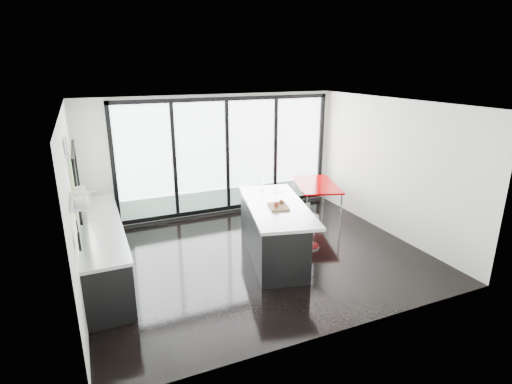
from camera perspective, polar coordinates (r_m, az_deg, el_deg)
name	(u,v)px	position (r m, az deg, el deg)	size (l,w,h in m)	color
floor	(257,255)	(7.61, 0.21, -9.01)	(6.00, 5.00, 0.00)	black
ceiling	(258,104)	(6.82, 0.24, 12.49)	(6.00, 5.00, 0.00)	white
wall_back	(226,161)	(9.44, -4.31, 4.50)	(6.00, 0.09, 2.80)	silver
wall_front	(339,237)	(5.04, 11.80, -6.34)	(6.00, 0.00, 2.80)	silver
wall_left	(74,191)	(6.76, -24.54, 0.09)	(0.26, 5.00, 2.80)	silver
wall_right	(390,167)	(8.70, 18.66, 3.34)	(0.00, 5.00, 2.80)	silver
counter_cabinets	(103,249)	(7.25, -21.05, -7.63)	(0.69, 3.24, 1.36)	black
island	(272,229)	(7.43, 2.27, -5.37)	(1.58, 2.63, 1.30)	black
bar_stool_near	(309,231)	(7.88, 7.61, -5.57)	(0.41, 0.41, 0.65)	silver
bar_stool_far	(285,223)	(8.07, 4.17, -4.43)	(0.49, 0.49, 0.78)	silver
red_table	(316,201)	(9.38, 8.51, -1.21)	(0.87, 1.53, 0.82)	#A80204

